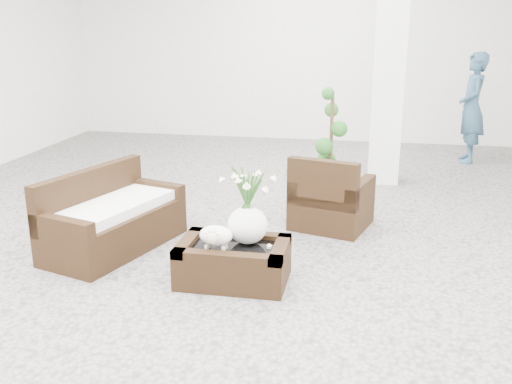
% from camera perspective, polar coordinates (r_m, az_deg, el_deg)
% --- Properties ---
extents(ground, '(11.00, 11.00, 0.00)m').
position_cam_1_polar(ground, '(5.52, 0.20, -5.89)').
color(ground, gray).
rests_on(ground, ground).
extents(column, '(0.40, 0.40, 3.50)m').
position_cam_1_polar(column, '(7.83, 13.14, 13.53)').
color(column, white).
rests_on(column, ground).
extents(coffee_table, '(0.90, 0.60, 0.31)m').
position_cam_1_polar(coffee_table, '(4.87, -2.24, -7.08)').
color(coffee_table, '#311E0E').
rests_on(coffee_table, ground).
extents(sheep_figurine, '(0.28, 0.23, 0.21)m').
position_cam_1_polar(sheep_figurine, '(4.71, -3.98, -4.52)').
color(sheep_figurine, white).
rests_on(sheep_figurine, coffee_table).
extents(planter_narcissus, '(0.44, 0.44, 0.80)m').
position_cam_1_polar(planter_narcissus, '(4.75, -0.87, -0.54)').
color(planter_narcissus, white).
rests_on(planter_narcissus, coffee_table).
extents(tealight, '(0.04, 0.04, 0.03)m').
position_cam_1_polar(tealight, '(4.77, 1.32, -5.38)').
color(tealight, white).
rests_on(tealight, coffee_table).
extents(armchair, '(0.90, 0.88, 0.78)m').
position_cam_1_polar(armchair, '(6.12, 7.54, 0.13)').
color(armchair, '#311E0E').
rests_on(armchair, ground).
extents(loveseat, '(1.06, 1.55, 0.75)m').
position_cam_1_polar(loveseat, '(5.63, -13.89, -1.85)').
color(loveseat, '#311E0E').
rests_on(loveseat, ground).
extents(topiary, '(0.36, 0.36, 1.34)m').
position_cam_1_polar(topiary, '(6.96, 7.41, 4.52)').
color(topiary, '#1E511A').
rests_on(topiary, ground).
extents(shopper, '(0.41, 0.61, 1.67)m').
position_cam_1_polar(shopper, '(9.44, 20.55, 7.78)').
color(shopper, '#2F5269').
rests_on(shopper, ground).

